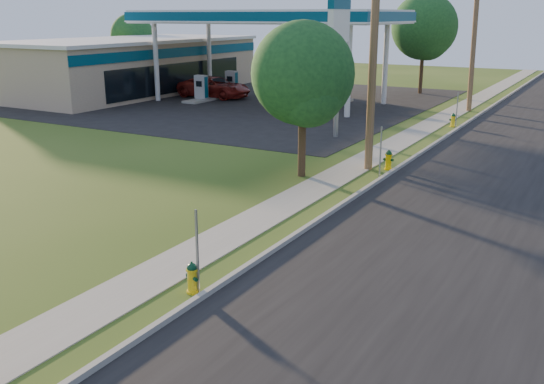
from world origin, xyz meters
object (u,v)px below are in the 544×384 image
at_px(tree_back, 133,37).
at_px(fuel_pump_se, 337,93).
at_px(fuel_pump_nw, 201,92).
at_px(hydrant_near, 192,278).
at_px(tree_lot, 425,29).
at_px(hydrant_far, 453,120).
at_px(utility_pole_far, 474,36).
at_px(fuel_pump_sw, 232,86).
at_px(car_red, 214,87).
at_px(hydrant_mid, 388,160).
at_px(tree_verge, 304,78).
at_px(fuel_pump_ne, 313,100).
at_px(utility_pole_mid, 374,45).
at_px(price_pylon, 339,29).

bearing_deg(tree_back, fuel_pump_se, -13.34).
bearing_deg(fuel_pump_nw, hydrant_near, -54.24).
xyz_separation_m(tree_lot, hydrant_far, (5.91, -13.81, -4.60)).
distance_m(utility_pole_far, fuel_pump_sw, 18.39).
distance_m(hydrant_far, car_red, 19.23).
relative_size(fuel_pump_se, tree_lot, 0.41).
height_order(fuel_pump_sw, hydrant_near, fuel_pump_sw).
bearing_deg(hydrant_mid, tree_lot, 103.56).
distance_m(tree_verge, tree_back, 40.11).
relative_size(fuel_pump_ne, hydrant_mid, 3.85).
bearing_deg(hydrant_near, fuel_pump_sw, 121.95).
distance_m(utility_pole_mid, fuel_pump_sw, 25.05).
distance_m(fuel_pump_sw, tree_verge, 25.41).
height_order(fuel_pump_ne, tree_lot, tree_lot).
height_order(utility_pole_far, hydrant_near, utility_pole_far).
xyz_separation_m(fuel_pump_nw, fuel_pump_se, (9.00, 4.00, 0.00)).
bearing_deg(utility_pole_far, hydrant_far, -84.64).
distance_m(utility_pole_mid, tree_back, 40.11).
relative_size(tree_lot, car_red, 1.36).
height_order(tree_verge, hydrant_far, tree_verge).
xyz_separation_m(fuel_pump_sw, car_red, (-0.38, -1.81, 0.07)).
relative_size(utility_pole_mid, hydrant_mid, 11.79).
height_order(utility_pole_far, price_pylon, utility_pole_far).
bearing_deg(hydrant_far, hydrant_mid, -89.30).
xyz_separation_m(fuel_pump_sw, price_pylon, (14.00, -11.50, 4.71)).
bearing_deg(utility_pole_mid, fuel_pump_se, 117.63).
bearing_deg(hydrant_near, car_red, 124.11).
xyz_separation_m(utility_pole_mid, car_red, (-18.28, 15.19, -4.16)).
xyz_separation_m(fuel_pump_nw, tree_verge, (16.12, -15.40, 3.10)).
bearing_deg(utility_pole_far, fuel_pump_se, -173.59).
height_order(utility_pole_far, car_red, utility_pole_far).
bearing_deg(hydrant_mid, tree_back, 146.46).
relative_size(fuel_pump_ne, fuel_pump_sw, 1.00).
xyz_separation_m(tree_back, hydrant_far, (33.65, -11.16, -3.63)).
bearing_deg(car_red, utility_pole_far, -80.78).
bearing_deg(price_pylon, fuel_pump_ne, 123.69).
bearing_deg(tree_back, fuel_pump_sw, -20.71).
xyz_separation_m(utility_pole_mid, hydrant_far, (0.60, 11.56, -4.57)).
relative_size(fuel_pump_se, hydrant_far, 4.05).
height_order(fuel_pump_se, tree_lot, tree_lot).
bearing_deg(fuel_pump_sw, car_red, -101.69).
bearing_deg(utility_pole_far, price_pylon, -107.33).
bearing_deg(fuel_pump_sw, hydrant_near, -58.05).
bearing_deg(tree_lot, hydrant_far, -66.85).
distance_m(hydrant_near, hydrant_mid, 13.17).
xyz_separation_m(hydrant_mid, car_red, (-19.02, 14.86, 0.39)).
bearing_deg(utility_pole_far, tree_back, 171.86).
relative_size(tree_lot, hydrant_mid, 9.31).
bearing_deg(price_pylon, fuel_pump_sw, 140.60).
bearing_deg(tree_lot, tree_verge, -82.78).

